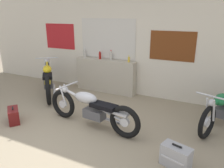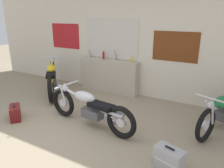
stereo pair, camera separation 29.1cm
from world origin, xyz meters
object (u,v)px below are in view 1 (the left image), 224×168
at_px(motorcycle_silver, 91,109).
at_px(motorcycle_yellow, 48,79).
at_px(bottle_leftmost, 85,53).
at_px(motorcycle_green, 221,108).
at_px(bottle_left_center, 100,55).
at_px(hard_case_silver, 176,156).
at_px(bottle_center, 111,56).
at_px(hard_case_darkred, 14,115).
at_px(bottle_right_center, 129,59).

xyz_separation_m(motorcycle_silver, motorcycle_yellow, (-2.03, 1.06, 0.05)).
relative_size(bottle_leftmost, motorcycle_green, 0.15).
bearing_deg(bottle_leftmost, bottle_left_center, -2.29).
xyz_separation_m(motorcycle_silver, hard_case_silver, (1.76, -0.50, -0.22)).
bearing_deg(motorcycle_yellow, motorcycle_silver, -27.45).
distance_m(bottle_center, motorcycle_green, 3.08).
height_order(motorcycle_silver, hard_case_darkred, motorcycle_silver).
distance_m(motorcycle_green, hard_case_silver, 1.78).
bearing_deg(bottle_left_center, bottle_leftmost, 177.71).
bearing_deg(bottle_center, hard_case_darkred, -111.28).
distance_m(bottle_center, bottle_right_center, 0.57).
xyz_separation_m(motorcycle_green, hard_case_darkred, (-3.89, -1.74, -0.24)).
xyz_separation_m(bottle_left_center, bottle_center, (0.33, 0.04, 0.00)).
height_order(motorcycle_yellow, hard_case_darkred, motorcycle_yellow).
height_order(bottle_center, bottle_right_center, bottle_center).
relative_size(bottle_right_center, motorcycle_green, 0.10).
distance_m(bottle_right_center, motorcycle_yellow, 2.30).
bearing_deg(bottle_left_center, bottle_right_center, -1.82).
bearing_deg(bottle_left_center, motorcycle_yellow, -140.80).
bearing_deg(bottle_leftmost, bottle_center, 1.21).
distance_m(bottle_leftmost, bottle_center, 0.85).
relative_size(motorcycle_green, hard_case_silver, 3.94).
bearing_deg(hard_case_darkred, bottle_right_center, 58.07).
bearing_deg(motorcycle_silver, hard_case_darkred, -160.38).
bearing_deg(motorcycle_yellow, hard_case_darkred, -73.91).
distance_m(bottle_right_center, hard_case_silver, 3.14).
distance_m(bottle_left_center, motorcycle_silver, 2.28).
xyz_separation_m(bottle_leftmost, motorcycle_yellow, (-0.62, -0.95, -0.63)).
height_order(bottle_leftmost, hard_case_darkred, bottle_leftmost).
distance_m(bottle_left_center, motorcycle_green, 3.38).
height_order(bottle_center, hard_case_darkred, bottle_center).
xyz_separation_m(bottle_right_center, hard_case_darkred, (-1.57, -2.52, -0.87)).
relative_size(motorcycle_yellow, hard_case_silver, 3.60).
height_order(bottle_center, motorcycle_yellow, bottle_center).
bearing_deg(hard_case_silver, motorcycle_yellow, 157.70).
relative_size(bottle_leftmost, bottle_left_center, 1.11).
distance_m(bottle_leftmost, motorcycle_yellow, 1.30).
relative_size(bottle_center, bottle_right_center, 1.46).
relative_size(motorcycle_green, hard_case_darkred, 4.07).
distance_m(bottle_center, motorcycle_yellow, 1.87).
bearing_deg(hard_case_darkred, bottle_left_center, 75.12).
xyz_separation_m(bottle_leftmost, hard_case_silver, (3.17, -2.51, -0.90)).
relative_size(bottle_leftmost, motorcycle_yellow, 0.17).
xyz_separation_m(bottle_center, motorcycle_green, (2.89, -0.85, -0.67)).
bearing_deg(motorcycle_green, hard_case_darkred, -155.97).
distance_m(bottle_center, hard_case_darkred, 2.92).
bearing_deg(bottle_center, motorcycle_yellow, -146.61).
bearing_deg(motorcycle_silver, bottle_right_center, 89.95).
bearing_deg(bottle_center, motorcycle_silver, -74.54).
bearing_deg(motorcycle_silver, bottle_center, 105.46).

